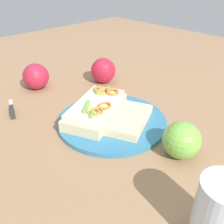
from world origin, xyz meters
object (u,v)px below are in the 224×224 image
apple_2 (103,71)px  knife (12,110)px  plate (112,121)px  apple_0 (36,76)px  drinking_glass (220,214)px  apple_1 (182,140)px  sandwich (96,109)px  bread_slice_side (129,119)px

apple_2 → knife: 0.31m
plate → apple_0: size_ratio=3.35×
drinking_glass → apple_1: bearing=137.8°
sandwich → apple_0: bearing=68.2°
plate → apple_1: 0.19m
bread_slice_side → drinking_glass: (0.28, -0.13, 0.03)m
apple_2 → bread_slice_side: bearing=-29.4°
plate → apple_1: size_ratio=3.46×
apple_2 → drinking_glass: (0.52, -0.26, 0.01)m
apple_1 → apple_0: bearing=-174.6°
apple_0 → apple_2: size_ratio=0.98×
bread_slice_side → apple_1: 0.15m
sandwich → bread_slice_side: size_ratio=1.48×
drinking_glass → knife: bearing=-174.9°
apple_2 → knife: (-0.02, -0.31, -0.03)m
plate → drinking_glass: 0.34m
bread_slice_side → apple_2: apple_2 is taller
sandwich → apple_0: (-0.27, -0.01, 0.01)m
drinking_glass → apple_0: bearing=173.0°
apple_1 → sandwich: bearing=-171.8°
apple_0 → apple_1: apple_0 is taller
sandwich → apple_2: apple_2 is taller
bread_slice_side → sandwich: bearing=89.5°
bread_slice_side → apple_0: 0.35m
bread_slice_side → drinking_glass: size_ratio=1.33×
apple_1 → apple_2: bearing=160.4°
bread_slice_side → knife: 0.31m
sandwich → bread_slice_side: sandwich is taller
apple_2 → drinking_glass: 0.58m
plate → drinking_glass: (0.32, -0.11, 0.05)m
apple_0 → drinking_glass: size_ratio=0.74×
drinking_glass → plate: bearing=161.4°
apple_0 → apple_1: (0.49, 0.05, -0.00)m
plate → apple_0: bearing=-174.3°
plate → apple_0: (-0.31, -0.03, 0.03)m
plate → apple_2: bearing=142.6°
plate → sandwich: sandwich is taller
apple_0 → knife: 0.16m
sandwich → bread_slice_side: 0.09m
knife → sandwich: bearing=-121.8°
sandwich → drinking_glass: 0.37m
apple_0 → apple_1: size_ratio=1.03×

